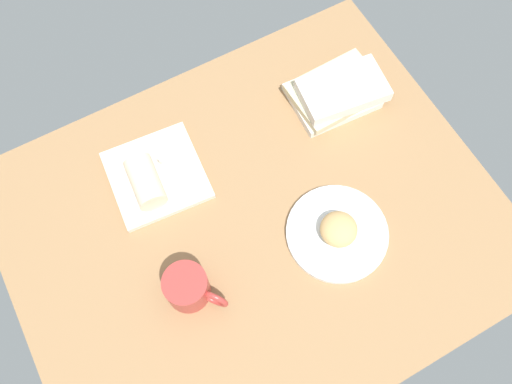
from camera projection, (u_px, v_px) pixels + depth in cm
name	position (u px, v px, depth cm)	size (l,w,h in cm)	color
dining_table	(255.00, 225.00, 124.33)	(110.00, 90.00, 4.00)	#9E754C
round_plate	(337.00, 233.00, 120.74)	(23.22, 23.22, 1.40)	white
scone_pastry	(339.00, 229.00, 117.75)	(8.49, 8.36, 4.97)	tan
square_plate	(157.00, 175.00, 126.19)	(21.39, 21.39, 1.60)	silver
sauce_cup	(165.00, 155.00, 125.98)	(4.51, 4.51, 2.31)	silver
breakfast_wrap	(145.00, 182.00, 121.05)	(6.62, 6.62, 11.94)	beige
book_stack	(337.00, 92.00, 131.91)	(22.76, 18.12, 7.53)	silver
coffee_mug	(188.00, 288.00, 111.97)	(11.17, 12.61, 9.04)	#B23833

